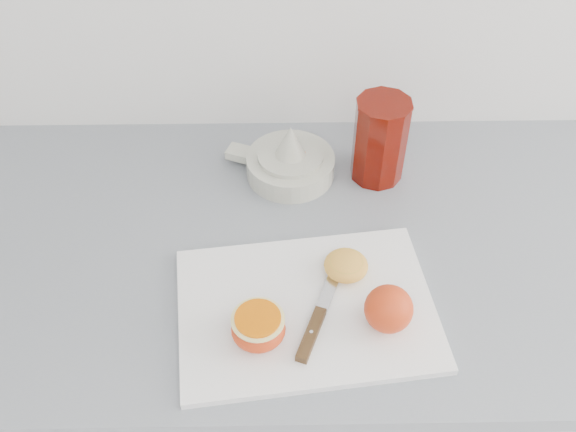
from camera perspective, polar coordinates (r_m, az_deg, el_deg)
The scene contains 8 objects.
counter at distance 1.39m, azimuth 3.29°, elevation -14.24°, with size 2.56×0.64×0.89m.
cutting_board at distance 0.94m, azimuth 1.65°, elevation -8.24°, with size 0.37×0.26×0.01m, color white.
whole_orange at distance 0.90m, azimuth 8.93°, elevation -8.16°, with size 0.07×0.07×0.07m.
half_orange at distance 0.88m, azimuth -2.66°, elevation -9.87°, with size 0.07×0.07×0.05m.
squeezed_shell at distance 0.96m, azimuth 5.18°, elevation -4.38°, with size 0.07×0.07×0.03m.
paring_knife at distance 0.91m, azimuth 2.44°, elevation -9.58°, with size 0.09×0.20×0.01m.
citrus_juicer at distance 1.12m, azimuth 0.13°, elevation 4.88°, with size 0.19×0.15×0.10m.
red_tumbler at distance 1.10m, azimuth 8.14°, elevation 6.46°, with size 0.09×0.09×0.15m.
Camera 1 is at (-0.13, 1.01, 1.65)m, focal length 40.00 mm.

